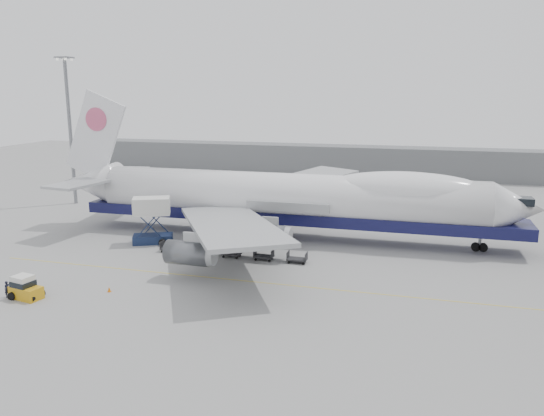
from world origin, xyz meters
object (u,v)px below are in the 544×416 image
(baggage_tug, at_px, (25,288))
(ground_worker, at_px, (7,289))
(airliner, at_px, (291,197))
(catering_truck, at_px, (152,218))

(baggage_tug, bearing_deg, ground_worker, -162.43)
(airliner, xyz_separation_m, catering_truck, (-16.99, -7.48, -2.18))
(baggage_tug, height_order, ground_worker, baggage_tug)
(airliner, height_order, ground_worker, airliner)
(catering_truck, relative_size, ground_worker, 3.77)
(catering_truck, distance_m, ground_worker, 21.64)
(baggage_tug, relative_size, ground_worker, 2.06)
(baggage_tug, bearing_deg, airliner, 65.75)
(catering_truck, bearing_deg, ground_worker, -126.37)
(airliner, height_order, baggage_tug, airliner)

